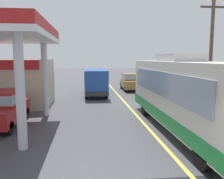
{
  "coord_description": "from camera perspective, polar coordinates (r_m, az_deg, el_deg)",
  "views": [
    {
      "loc": [
        -3.07,
        -4.02,
        3.46
      ],
      "look_at": [
        -1.5,
        10.0,
        1.6
      ],
      "focal_mm": 37.65,
      "sensor_mm": 36.0,
      "label": 1
    }
  ],
  "objects": [
    {
      "name": "pedestrian_near_pump",
      "position": [
        15.8,
        -23.53,
        -2.33
      ],
      "size": [
        0.55,
        0.22,
        1.66
      ],
      "color": "#33333F",
      "rests_on": "ground"
    },
    {
      "name": "minibus_opposing_lane",
      "position": [
        22.3,
        -4.09,
        2.38
      ],
      "size": [
        2.04,
        6.13,
        2.44
      ],
      "color": "#264C9E",
      "rests_on": "ground"
    },
    {
      "name": "ground",
      "position": [
        24.46,
        0.88,
        -0.62
      ],
      "size": [
        120.0,
        120.0,
        0.0
      ],
      "primitive_type": "plane",
      "color": "#424247"
    },
    {
      "name": "car_at_pump",
      "position": [
        13.32,
        -24.86,
        -3.78
      ],
      "size": [
        1.7,
        4.2,
        1.82
      ],
      "color": "maroon",
      "rests_on": "ground"
    },
    {
      "name": "utility_pole_roadside",
      "position": [
        17.81,
        22.91,
        8.47
      ],
      "size": [
        1.8,
        0.24,
        7.52
      ],
      "color": "brown",
      "rests_on": "ground"
    },
    {
      "name": "lane_divider_stripe",
      "position": [
        19.58,
        2.74,
        -2.66
      ],
      "size": [
        0.16,
        50.0,
        0.01
      ],
      "primitive_type": "cube",
      "color": "#D8CC4C",
      "rests_on": "ground"
    },
    {
      "name": "coach_bus_main",
      "position": [
        11.65,
        17.53,
        -1.44
      ],
      "size": [
        2.6,
        11.04,
        3.69
      ],
      "color": "silver",
      "rests_on": "ground"
    },
    {
      "name": "pedestrian_by_shop",
      "position": [
        16.25,
        -24.35,
        -2.11
      ],
      "size": [
        0.55,
        0.22,
        1.66
      ],
      "color": "#33333F",
      "rests_on": "ground"
    },
    {
      "name": "car_trailing_behind_bus",
      "position": [
        25.88,
        4.42,
        2.07
      ],
      "size": [
        1.7,
        4.2,
        1.82
      ],
      "color": "olive",
      "rests_on": "ground"
    }
  ]
}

